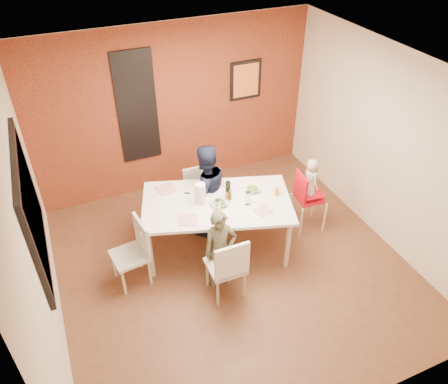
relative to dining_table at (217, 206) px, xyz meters
name	(u,v)px	position (x,y,z in m)	size (l,w,h in m)	color
ground	(233,265)	(0.05, -0.42, -0.75)	(4.50, 4.50, 0.00)	brown
ceiling	(236,76)	(0.05, -0.42, 1.95)	(4.50, 4.50, 0.02)	white
wall_back	(175,109)	(0.05, 1.83, 0.60)	(4.50, 0.02, 2.70)	#F3E4C9
wall_front	(348,334)	(0.05, -2.67, 0.60)	(4.50, 0.02, 2.70)	#F3E4C9
wall_left	(34,236)	(-2.20, -0.42, 0.60)	(0.02, 4.50, 2.70)	#F3E4C9
wall_right	(385,147)	(2.30, -0.42, 0.60)	(0.02, 4.50, 2.70)	#F3E4C9
brick_accent_wall	(175,110)	(0.05, 1.81, 0.60)	(4.50, 0.02, 2.70)	maroon
picture_window_frame	(31,209)	(-2.17, -0.22, 0.80)	(0.05, 1.70, 1.30)	black
picture_window_pane	(32,208)	(-2.15, -0.22, 0.80)	(0.02, 1.55, 1.15)	black
glassblock_strip	(137,108)	(-0.55, 1.79, 0.75)	(0.55, 0.03, 1.70)	silver
glassblock_surround	(137,108)	(-0.55, 1.79, 0.75)	(0.60, 0.03, 1.76)	black
art_print_frame	(246,80)	(1.25, 1.79, 0.90)	(0.54, 0.03, 0.64)	black
art_print_canvas	(246,80)	(1.25, 1.77, 0.90)	(0.44, 0.01, 0.54)	orange
dining_table	(217,206)	(0.00, 0.00, 0.00)	(2.21, 1.65, 0.82)	white
chair_near	(228,266)	(-0.21, -0.87, -0.22)	(0.44, 0.44, 0.94)	white
chair_far	(200,194)	(-0.01, 0.65, -0.24)	(0.44, 0.44, 0.92)	beige
chair_left	(135,249)	(-1.18, -0.13, -0.23)	(0.48, 0.48, 0.93)	silver
high_chair	(307,196)	(1.35, -0.10, -0.16)	(0.45, 0.45, 0.98)	red
child_near	(220,250)	(-0.21, -0.62, -0.17)	(0.42, 0.28, 1.15)	brown
child_far	(205,191)	(-0.01, 0.41, -0.03)	(0.70, 0.55, 1.44)	black
toddler	(311,179)	(1.38, -0.11, 0.14)	(0.30, 0.20, 0.62)	beige
plate_near_left	(188,220)	(-0.48, -0.20, 0.08)	(0.24, 0.24, 0.01)	white
plate_far_mid	(217,184)	(0.15, 0.37, 0.08)	(0.21, 0.21, 0.01)	white
plate_near_right	(263,211)	(0.48, -0.41, 0.08)	(0.20, 0.20, 0.01)	white
plate_far_left	(166,189)	(-0.54, 0.54, 0.08)	(0.24, 0.24, 0.01)	white
salad_bowl_a	(219,203)	(0.00, -0.06, 0.10)	(0.23, 0.23, 0.06)	silver
salad_bowl_b	(253,189)	(0.55, 0.04, 0.10)	(0.21, 0.21, 0.05)	silver
wine_bottle	(228,190)	(0.17, 0.02, 0.20)	(0.07, 0.07, 0.26)	black
wine_glass_a	(217,207)	(-0.09, -0.24, 0.18)	(0.08, 0.08, 0.22)	white
wine_glass_b	(248,198)	(0.35, -0.21, 0.17)	(0.07, 0.07, 0.19)	silver
paper_towel_roll	(200,194)	(-0.20, 0.06, 0.22)	(0.13, 0.13, 0.30)	white
condiment_red	(227,198)	(0.12, -0.06, 0.14)	(0.04, 0.04, 0.14)	red
condiment_green	(230,195)	(0.18, -0.02, 0.15)	(0.04, 0.04, 0.15)	#296923
condiment_brown	(227,196)	(0.14, -0.02, 0.14)	(0.03, 0.03, 0.13)	brown
sippy_cup	(277,192)	(0.80, -0.18, 0.13)	(0.06, 0.06, 0.11)	orange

